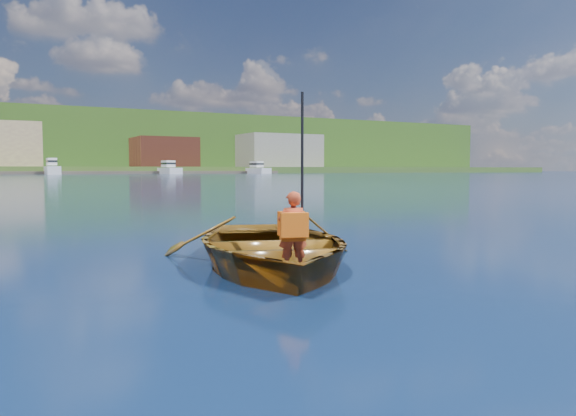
{
  "coord_description": "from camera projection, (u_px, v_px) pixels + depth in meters",
  "views": [
    {
      "loc": [
        -2.61,
        -6.45,
        1.38
      ],
      "look_at": [
        1.1,
        0.54,
        0.83
      ],
      "focal_mm": 35.0,
      "sensor_mm": 36.0,
      "label": 1
    }
  ],
  "objects": [
    {
      "name": "child_paddler",
      "position": [
        293.0,
        229.0,
        6.96
      ],
      "size": [
        0.43,
        0.42,
        2.25
      ],
      "color": "#B03C1F",
      "rests_on": "ground"
    },
    {
      "name": "rowboat",
      "position": [
        270.0,
        247.0,
        7.84
      ],
      "size": [
        4.25,
        5.04,
        0.89
      ],
      "color": "brown",
      "rests_on": "ground"
    },
    {
      "name": "marina_yachts",
      "position": [
        3.0,
        169.0,
        133.22
      ],
      "size": [
        139.7,
        12.89,
        4.27
      ],
      "color": "silver",
      "rests_on": "ground"
    },
    {
      "name": "ground",
      "position": [
        230.0,
        280.0,
        7.0
      ],
      "size": [
        600.0,
        600.0,
        0.0
      ],
      "color": "#102944",
      "rests_on": "ground"
    }
  ]
}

